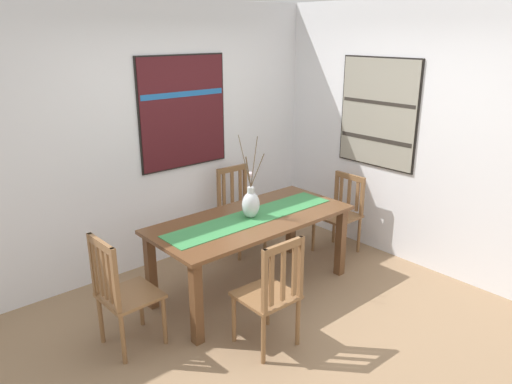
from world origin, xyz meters
The scene contains 12 objects.
ground_plane centered at (0.00, 0.00, -0.01)m, with size 6.40×6.40×0.03m, color #8E7051.
wall_back centered at (0.00, 1.86, 1.35)m, with size 6.40×0.12×2.70m, color silver.
wall_side centered at (1.86, 0.00, 1.35)m, with size 0.12×6.40×2.70m, color silver.
dining_table centered at (0.12, 0.67, 0.64)m, with size 1.92×0.87×0.75m.
table_runner centered at (0.12, 0.67, 0.75)m, with size 1.77×0.36×0.01m, color #388447.
centerpiece_vase centered at (0.11, 0.67, 0.89)m, with size 0.18×0.32×0.76m.
chair_0 centered at (1.44, 0.68, 0.46)m, with size 0.42×0.42×0.88m.
chair_1 centered at (-1.22, 0.65, 0.49)m, with size 0.43×0.43×0.96m.
chair_2 centered at (-0.35, -0.11, 0.48)m, with size 0.43×0.43×0.94m.
chair_3 centered at (0.62, 1.46, 0.48)m, with size 0.44×0.44×0.95m.
painting_on_back_wall centered at (0.15, 1.79, 1.58)m, with size 1.04×0.05×1.16m.
painting_on_side_wall centered at (1.79, 0.53, 1.55)m, with size 0.05×0.96×1.16m.
Camera 1 is at (-2.59, -2.49, 2.39)m, focal length 33.94 mm.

